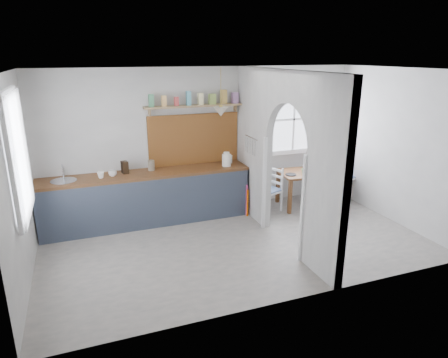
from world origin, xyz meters
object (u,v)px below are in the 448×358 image
object	(u,v)px
chair_left	(269,190)
chair_right	(342,177)
kettle	(226,159)
vase	(308,163)
dining_table	(307,189)

from	to	relation	value
chair_left	chair_right	xyz separation A→B (m)	(1.62, 0.04, 0.07)
kettle	vase	world-z (taller)	kettle
dining_table	kettle	size ratio (longest dim) A/B	4.32
vase	dining_table	bearing A→B (deg)	-119.60
dining_table	chair_right	distance (m)	0.82
chair_left	kettle	distance (m)	1.00
chair_right	kettle	bearing A→B (deg)	64.25
chair_left	chair_right	bearing A→B (deg)	71.95
dining_table	chair_left	size ratio (longest dim) A/B	1.31
dining_table	chair_left	bearing A→B (deg)	-173.99
vase	kettle	bearing A→B (deg)	-179.41
chair_right	vase	distance (m)	0.77
kettle	chair_right	bearing A→B (deg)	-26.83
dining_table	vase	size ratio (longest dim) A/B	4.96
dining_table	chair_right	world-z (taller)	chair_right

